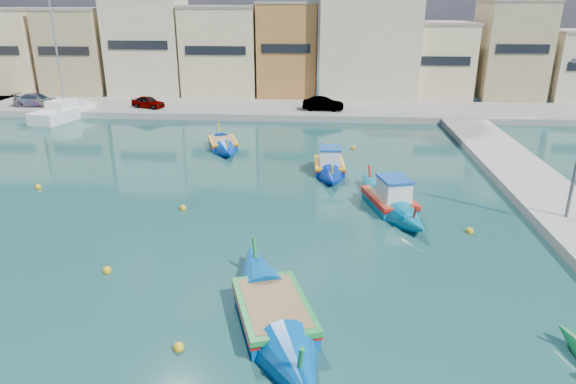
% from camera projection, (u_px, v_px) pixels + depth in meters
% --- Properties ---
extents(ground, '(160.00, 160.00, 0.00)m').
position_uv_depth(ground, '(178.00, 274.00, 20.60)').
color(ground, '#154040').
rests_on(ground, ground).
extents(north_quay, '(80.00, 8.00, 0.60)m').
position_uv_depth(north_quay, '(267.00, 110.00, 50.40)').
color(north_quay, gray).
rests_on(north_quay, ground).
extents(north_townhouses, '(83.20, 7.87, 10.19)m').
position_uv_depth(north_townhouses, '(336.00, 54.00, 55.18)').
color(north_townhouses, beige).
rests_on(north_townhouses, ground).
extents(church_block, '(10.00, 10.00, 19.10)m').
position_uv_depth(church_block, '(368.00, 20.00, 54.35)').
color(church_block, beige).
rests_on(church_block, ground).
extents(parked_cars, '(32.19, 2.39, 1.26)m').
position_uv_depth(parked_cars, '(150.00, 102.00, 49.47)').
color(parked_cars, '#4C1919').
rests_on(parked_cars, north_quay).
extents(luzzu_turquoise_cabin, '(4.17, 8.87, 2.79)m').
position_uv_depth(luzzu_turquoise_cabin, '(389.00, 201.00, 27.14)').
color(luzzu_turquoise_cabin, '#0076A2').
rests_on(luzzu_turquoise_cabin, ground).
extents(luzzu_blue_cabin, '(2.20, 7.48, 2.62)m').
position_uv_depth(luzzu_blue_cabin, '(329.00, 166.00, 32.95)').
color(luzzu_blue_cabin, '#0023A3').
rests_on(luzzu_blue_cabin, ground).
extents(luzzu_green, '(3.96, 7.36, 2.25)m').
position_uv_depth(luzzu_green, '(223.00, 144.00, 38.31)').
color(luzzu_green, '#0036A7').
rests_on(luzzu_green, ground).
extents(luzzu_blue_south, '(5.10, 9.82, 2.78)m').
position_uv_depth(luzzu_blue_south, '(274.00, 315.00, 17.40)').
color(luzzu_blue_south, '#0051AD').
rests_on(luzzu_blue_south, ground).
extents(yacht_north, '(4.48, 9.26, 11.91)m').
position_uv_depth(yacht_north, '(77.00, 110.00, 49.12)').
color(yacht_north, white).
rests_on(yacht_north, ground).
extents(mooring_buoys, '(23.97, 24.32, 0.36)m').
position_uv_depth(mooring_buoys, '(231.00, 216.00, 25.99)').
color(mooring_buoys, gold).
rests_on(mooring_buoys, ground).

